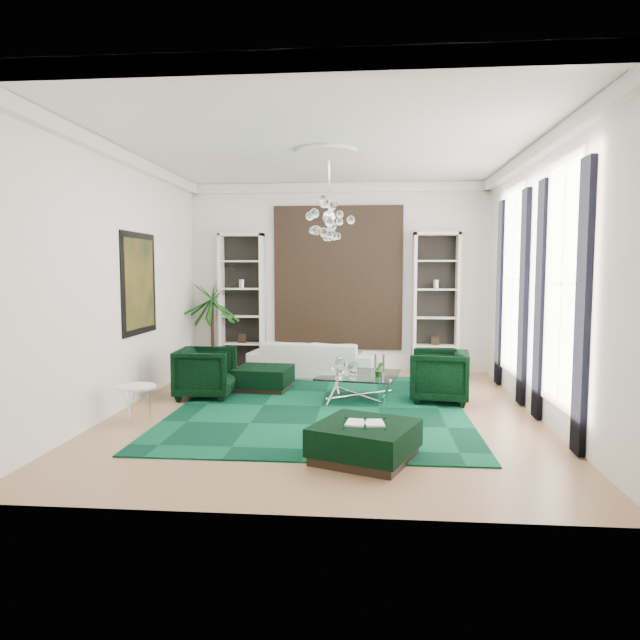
# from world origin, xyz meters

# --- Properties ---
(floor) EXTENTS (6.00, 7.00, 0.02)m
(floor) POSITION_xyz_m (0.00, 0.00, -0.01)
(floor) COLOR tan
(floor) RESTS_ON ground
(ceiling) EXTENTS (6.00, 7.00, 0.02)m
(ceiling) POSITION_xyz_m (0.00, 0.00, 3.81)
(ceiling) COLOR white
(ceiling) RESTS_ON ground
(wall_back) EXTENTS (6.00, 0.02, 3.80)m
(wall_back) POSITION_xyz_m (0.00, 3.51, 1.90)
(wall_back) COLOR white
(wall_back) RESTS_ON ground
(wall_front) EXTENTS (6.00, 0.02, 3.80)m
(wall_front) POSITION_xyz_m (0.00, -3.51, 1.90)
(wall_front) COLOR white
(wall_front) RESTS_ON ground
(wall_left) EXTENTS (0.02, 7.00, 3.80)m
(wall_left) POSITION_xyz_m (-3.01, 0.00, 1.90)
(wall_left) COLOR white
(wall_left) RESTS_ON ground
(wall_right) EXTENTS (0.02, 7.00, 3.80)m
(wall_right) POSITION_xyz_m (3.01, 0.00, 1.90)
(wall_right) COLOR white
(wall_right) RESTS_ON ground
(crown_molding) EXTENTS (6.00, 7.00, 0.18)m
(crown_molding) POSITION_xyz_m (0.00, 0.00, 3.70)
(crown_molding) COLOR white
(crown_molding) RESTS_ON ceiling
(ceiling_medallion) EXTENTS (0.90, 0.90, 0.05)m
(ceiling_medallion) POSITION_xyz_m (0.00, 0.30, 3.77)
(ceiling_medallion) COLOR white
(ceiling_medallion) RESTS_ON ceiling
(tapestry) EXTENTS (2.50, 0.06, 2.80)m
(tapestry) POSITION_xyz_m (0.00, 3.46, 1.90)
(tapestry) COLOR black
(tapestry) RESTS_ON wall_back
(shelving_left) EXTENTS (0.90, 0.38, 2.80)m
(shelving_left) POSITION_xyz_m (-1.95, 3.31, 1.40)
(shelving_left) COLOR white
(shelving_left) RESTS_ON floor
(shelving_right) EXTENTS (0.90, 0.38, 2.80)m
(shelving_right) POSITION_xyz_m (1.95, 3.31, 1.40)
(shelving_right) COLOR white
(shelving_right) RESTS_ON floor
(painting) EXTENTS (0.04, 1.30, 1.60)m
(painting) POSITION_xyz_m (-2.97, 0.60, 1.85)
(painting) COLOR black
(painting) RESTS_ON wall_left
(window_near) EXTENTS (0.03, 1.10, 2.90)m
(window_near) POSITION_xyz_m (2.99, -0.90, 1.90)
(window_near) COLOR white
(window_near) RESTS_ON wall_right
(curtain_near_a) EXTENTS (0.07, 0.30, 3.25)m
(curtain_near_a) POSITION_xyz_m (2.96, -1.68, 1.65)
(curtain_near_a) COLOR black
(curtain_near_a) RESTS_ON floor
(curtain_near_b) EXTENTS (0.07, 0.30, 3.25)m
(curtain_near_b) POSITION_xyz_m (2.96, -0.12, 1.65)
(curtain_near_b) COLOR black
(curtain_near_b) RESTS_ON floor
(window_far) EXTENTS (0.03, 1.10, 2.90)m
(window_far) POSITION_xyz_m (2.99, 1.50, 1.90)
(window_far) COLOR white
(window_far) RESTS_ON wall_right
(curtain_far_a) EXTENTS (0.07, 0.30, 3.25)m
(curtain_far_a) POSITION_xyz_m (2.96, 0.72, 1.65)
(curtain_far_a) COLOR black
(curtain_far_a) RESTS_ON floor
(curtain_far_b) EXTENTS (0.07, 0.30, 3.25)m
(curtain_far_b) POSITION_xyz_m (2.96, 2.28, 1.65)
(curtain_far_b) COLOR black
(curtain_far_b) RESTS_ON floor
(rug) EXTENTS (4.20, 5.00, 0.02)m
(rug) POSITION_xyz_m (-0.08, 0.30, 0.01)
(rug) COLOR black
(rug) RESTS_ON floor
(sofa) EXTENTS (2.50, 1.26, 0.70)m
(sofa) POSITION_xyz_m (-0.44, 2.71, 0.35)
(sofa) COLOR silver
(sofa) RESTS_ON floor
(armchair_left) EXTENTS (0.93, 0.90, 0.81)m
(armchair_left) POSITION_xyz_m (-1.99, 0.80, 0.41)
(armchair_left) COLOR black
(armchair_left) RESTS_ON floor
(armchair_right) EXTENTS (1.01, 0.99, 0.81)m
(armchair_right) POSITION_xyz_m (1.73, 0.83, 0.41)
(armchair_right) COLOR black
(armchair_right) RESTS_ON floor
(coffee_table) EXTENTS (1.40, 1.40, 0.41)m
(coffee_table) POSITION_xyz_m (0.49, 0.86, 0.21)
(coffee_table) COLOR white
(coffee_table) RESTS_ON floor
(ottoman_side) EXTENTS (0.98, 0.98, 0.40)m
(ottoman_side) POSITION_xyz_m (-1.17, 1.46, 0.20)
(ottoman_side) COLOR black
(ottoman_side) RESTS_ON floor
(ottoman_front) EXTENTS (1.30, 1.30, 0.40)m
(ottoman_front) POSITION_xyz_m (0.60, -2.02, 0.20)
(ottoman_front) COLOR black
(ottoman_front) RESTS_ON floor
(book) EXTENTS (0.42, 0.28, 0.03)m
(book) POSITION_xyz_m (0.60, -2.02, 0.42)
(book) COLOR white
(book) RESTS_ON ottoman_front
(side_table) EXTENTS (0.64, 0.64, 0.50)m
(side_table) POSITION_xyz_m (-2.48, -0.80, 0.25)
(side_table) COLOR white
(side_table) RESTS_ON floor
(palm) EXTENTS (1.66, 1.66, 2.40)m
(palm) POSITION_xyz_m (-2.53, 3.15, 1.20)
(palm) COLOR #174E14
(palm) RESTS_ON floor
(chandelier) EXTENTS (0.82, 0.82, 0.72)m
(chandelier) POSITION_xyz_m (0.02, 0.54, 2.85)
(chandelier) COLOR white
(chandelier) RESTS_ON ceiling
(table_plant) EXTENTS (0.15, 0.12, 0.24)m
(table_plant) POSITION_xyz_m (0.79, 0.61, 0.53)
(table_plant) COLOR #174E14
(table_plant) RESTS_ON coffee_table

